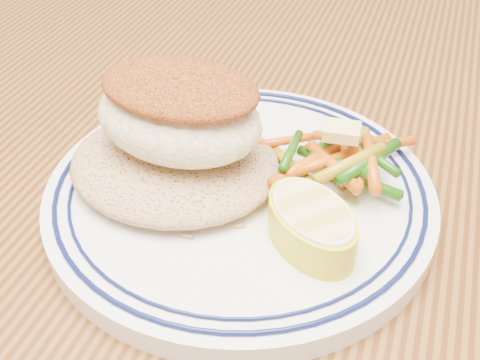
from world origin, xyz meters
name	(u,v)px	position (x,y,z in m)	size (l,w,h in m)	color
dining_table	(225,263)	(0.00, 0.00, 0.65)	(1.50, 0.90, 0.75)	#49270E
plate	(240,193)	(0.02, -0.03, 0.76)	(0.24, 0.24, 0.02)	white
rice_pilaf	(175,160)	(-0.02, -0.04, 0.78)	(0.13, 0.12, 0.03)	#A77E53
fish_fillet	(179,111)	(-0.02, -0.03, 0.81)	(0.11, 0.09, 0.05)	#FAF1CE
vegetable_pile	(338,159)	(0.08, 0.00, 0.78)	(0.10, 0.10, 0.03)	#C25209
butter_pat	(342,132)	(0.08, 0.00, 0.80)	(0.02, 0.02, 0.01)	#F7D878
lemon_wedge	(312,224)	(0.08, -0.07, 0.78)	(0.08, 0.08, 0.03)	yellow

